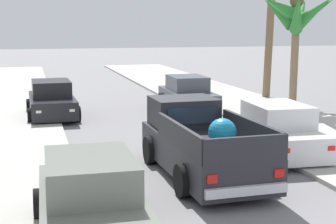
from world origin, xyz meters
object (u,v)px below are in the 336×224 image
object	(u,v)px
car_right_mid	(276,131)
car_left_near	(188,94)
car_right_near	(52,100)
pickup_truck	(200,144)
palm_tree_left_mid	(298,16)
car_left_mid	(91,203)

from	to	relation	value
car_right_mid	car_left_near	bearing A→B (deg)	90.76
car_right_mid	car_right_near	bearing A→B (deg)	127.30
pickup_truck	car_right_mid	distance (m)	3.12
car_left_near	palm_tree_left_mid	bearing A→B (deg)	-18.76
car_right_near	palm_tree_left_mid	bearing A→B (deg)	-6.49
pickup_truck	car_left_mid	size ratio (longest dim) A/B	1.22
car_left_mid	car_left_near	bearing A→B (deg)	65.89
car_left_near	car_right_near	xyz separation A→B (m)	(-6.01, -0.34, 0.00)
car_right_mid	car_left_mid	bearing A→B (deg)	-141.29
pickup_truck	car_left_near	xyz separation A→B (m)	(2.71, 9.70, -0.07)
car_left_near	car_right_mid	bearing A→B (deg)	-89.24
car_right_mid	pickup_truck	bearing A→B (deg)	-154.72
car_left_mid	car_right_near	bearing A→B (deg)	90.47
car_left_near	car_right_mid	world-z (taller)	same
palm_tree_left_mid	car_right_near	bearing A→B (deg)	173.51
car_left_mid	car_right_mid	xyz separation A→B (m)	(6.02, 4.82, 0.00)
car_left_mid	car_right_mid	bearing A→B (deg)	38.71
car_left_near	palm_tree_left_mid	distance (m)	5.91
car_right_near	car_right_mid	bearing A→B (deg)	-52.70
pickup_truck	car_right_mid	world-z (taller)	pickup_truck
car_left_near	car_left_mid	size ratio (longest dim) A/B	1.00
car_right_mid	palm_tree_left_mid	bearing A→B (deg)	57.14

